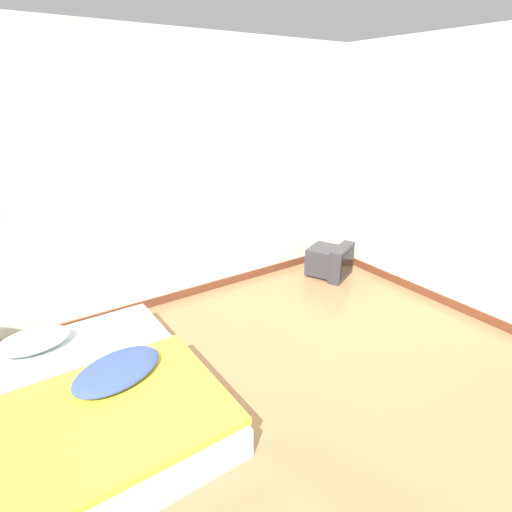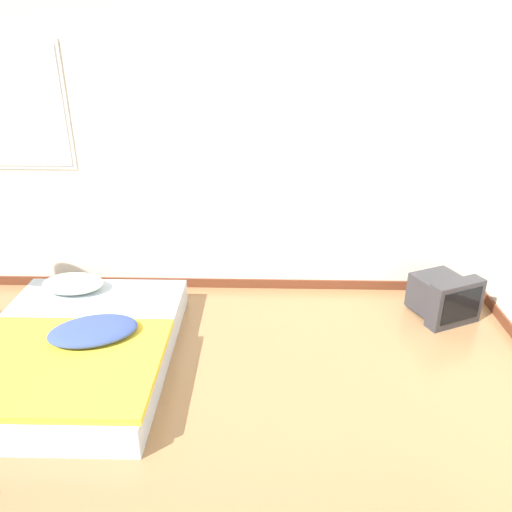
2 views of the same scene
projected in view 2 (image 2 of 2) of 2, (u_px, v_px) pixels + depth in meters
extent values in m
plane|color=#997047|center=(146.00, 499.00, 2.67)|extent=(20.00, 20.00, 0.00)
cube|color=silver|center=(196.00, 153.00, 4.34)|extent=(7.69, 0.06, 2.60)
cube|color=brown|center=(202.00, 283.00, 4.83)|extent=(7.69, 0.02, 0.09)
cube|color=silver|center=(21.00, 107.00, 4.18)|extent=(0.79, 0.01, 1.06)
cube|color=white|center=(21.00, 107.00, 4.18)|extent=(0.72, 0.01, 0.99)
cube|color=silver|center=(75.00, 349.00, 3.72)|extent=(1.41, 1.87, 0.22)
ellipsoid|color=silver|center=(73.00, 284.00, 4.30)|extent=(0.52, 0.34, 0.14)
cube|color=yellow|center=(54.00, 364.00, 3.35)|extent=(1.43, 1.09, 0.05)
ellipsoid|color=#384C93|center=(93.00, 331.00, 3.60)|extent=(0.72, 0.58, 0.11)
cube|color=#333338|center=(436.00, 293.00, 4.37)|extent=(0.49, 0.45, 0.32)
cube|color=#333338|center=(455.00, 303.00, 4.17)|extent=(0.49, 0.32, 0.40)
cube|color=black|center=(462.00, 306.00, 4.10)|extent=(0.36, 0.17, 0.29)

